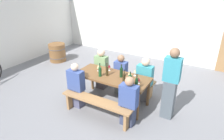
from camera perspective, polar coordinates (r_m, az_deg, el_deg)
ground_plane at (r=5.10m, az=0.00°, el=-9.26°), size 24.00×24.00×0.00m
back_wall at (r=7.72m, az=14.05°, el=14.50°), size 14.00×0.20×3.20m
tasting_table at (r=4.77m, az=0.00°, el=-2.60°), size 1.81×0.77×0.75m
bench_near at (r=4.43m, az=-4.49°, el=-9.72°), size 1.71×0.30×0.45m
bench_far at (r=5.45m, az=3.60°, el=-2.73°), size 1.71×0.30×0.45m
wine_bottle_0 at (r=4.62m, az=2.71°, el=-0.65°), size 0.08×0.08×0.32m
wine_bottle_1 at (r=4.14m, az=7.11°, el=-3.87°), size 0.07×0.07×0.33m
wine_bottle_2 at (r=4.69m, az=-1.44°, el=-0.19°), size 0.06×0.06×0.33m
wine_bottle_3 at (r=4.66m, az=-3.49°, el=-0.46°), size 0.07×0.07×0.33m
wine_bottle_4 at (r=4.32m, az=3.49°, el=-2.46°), size 0.07×0.07×0.34m
wine_bottle_5 at (r=4.24m, az=5.23°, el=-2.99°), size 0.08×0.08×0.33m
wine_glass_0 at (r=4.70m, az=6.65°, el=-0.33°), size 0.07×0.07×0.17m
wine_glass_1 at (r=4.95m, az=-0.80°, el=1.14°), size 0.07×0.07×0.17m
wine_glass_2 at (r=4.37m, az=7.72°, el=-2.68°), size 0.07×0.07×0.15m
wine_glass_3 at (r=4.94m, az=-3.98°, el=0.99°), size 0.07×0.07×0.17m
wine_glass_4 at (r=4.58m, az=5.01°, el=-0.97°), size 0.06×0.06×0.17m
seated_guest_near_0 at (r=4.79m, az=-10.26°, el=-4.72°), size 0.39×0.24×1.12m
seated_guest_near_1 at (r=4.14m, az=4.79°, el=-9.36°), size 0.37×0.24×1.12m
seated_guest_far_0 at (r=5.53m, az=-3.05°, el=0.20°), size 0.35×0.24×1.17m
seated_guest_far_1 at (r=5.27m, az=2.52°, el=-1.56°), size 0.33×0.24×1.10m
seated_guest_far_2 at (r=5.02m, az=9.34°, el=-2.96°), size 0.40×0.24×1.15m
standing_host at (r=4.39m, az=16.51°, el=-4.21°), size 0.34×0.24×1.63m
wine_barrel at (r=7.84m, az=-15.51°, el=4.91°), size 0.65×0.65×0.67m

